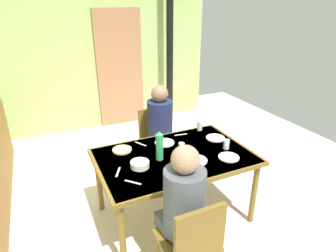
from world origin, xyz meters
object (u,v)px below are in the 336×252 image
at_px(person_near_diner, 183,200).
at_px(person_far_diner, 160,121).
at_px(dining_table, 174,161).
at_px(chair_far_diner, 156,138).
at_px(chair_near_diner, 191,243).
at_px(water_bottle_green_near, 159,146).
at_px(serving_bowl_center, 140,164).

bearing_deg(person_near_diner, person_far_diner, 72.72).
distance_m(dining_table, chair_far_diner, 0.87).
bearing_deg(person_far_diner, chair_near_diner, 74.17).
distance_m(chair_near_diner, water_bottle_green_near, 0.92).
relative_size(dining_table, person_far_diner, 1.94).
height_order(person_near_diner, serving_bowl_center, person_near_diner).
xyz_separation_m(chair_far_diner, water_bottle_green_near, (-0.32, -0.85, 0.36)).
relative_size(water_bottle_green_near, serving_bowl_center, 1.71).
height_order(person_near_diner, water_bottle_green_near, person_near_diner).
bearing_deg(serving_bowl_center, person_near_diner, -81.25).
bearing_deg(person_near_diner, chair_near_diner, -90.00).
distance_m(chair_near_diner, person_near_diner, 0.31).
height_order(person_near_diner, person_far_diner, same).
relative_size(chair_far_diner, serving_bowl_center, 5.12).
bearing_deg(water_bottle_green_near, chair_far_diner, 69.28).
distance_m(chair_near_diner, chair_far_diner, 1.74).
bearing_deg(chair_near_diner, dining_table, 71.70).
bearing_deg(water_bottle_green_near, serving_bowl_center, -166.14).
distance_m(chair_near_diner, person_far_diner, 1.63).
relative_size(chair_far_diner, water_bottle_green_near, 2.99).
xyz_separation_m(person_near_diner, person_far_diner, (0.44, 1.41, 0.00)).
bearing_deg(dining_table, chair_far_diner, 79.21).
relative_size(dining_table, chair_far_diner, 1.71).
bearing_deg(chair_far_diner, person_far_diner, 90.00).
height_order(chair_near_diner, water_bottle_green_near, water_bottle_green_near).
bearing_deg(dining_table, chair_near_diner, -108.30).
bearing_deg(chair_near_diner, person_far_diner, 74.17).
xyz_separation_m(person_far_diner, serving_bowl_center, (-0.54, -0.77, -0.03)).
bearing_deg(person_far_diner, chair_far_diner, -90.00).
height_order(dining_table, serving_bowl_center, serving_bowl_center).
relative_size(chair_near_diner, water_bottle_green_near, 2.99).
bearing_deg(chair_near_diner, person_near_diner, 90.00).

